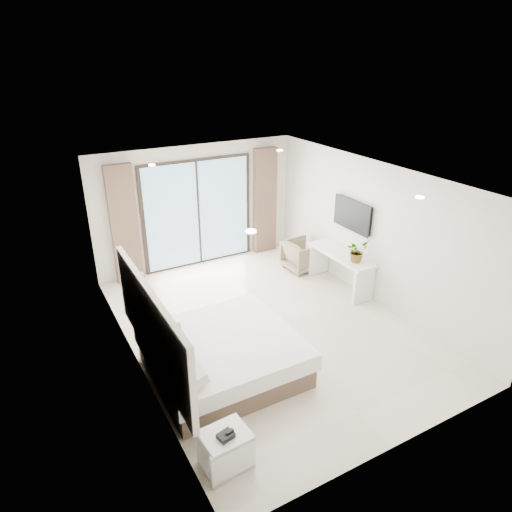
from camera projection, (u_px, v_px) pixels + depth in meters
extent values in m
plane|color=beige|center=(268.00, 326.00, 8.13)|extent=(6.20, 6.20, 0.00)
cube|color=silver|center=(197.00, 206.00, 10.04)|extent=(4.60, 0.02, 2.70)
cube|color=silver|center=(409.00, 358.00, 5.10)|extent=(4.60, 0.02, 2.70)
cube|color=silver|center=(131.00, 290.00, 6.56)|extent=(0.02, 6.20, 2.70)
cube|color=silver|center=(374.00, 233.00, 8.59)|extent=(0.02, 6.20, 2.70)
cube|color=white|center=(269.00, 178.00, 7.01)|extent=(4.60, 6.20, 0.02)
cube|color=silver|center=(151.00, 326.00, 6.05)|extent=(0.08, 3.00, 1.20)
cube|color=black|center=(353.00, 215.00, 8.93)|extent=(0.06, 1.00, 0.58)
cube|color=black|center=(352.00, 215.00, 8.91)|extent=(0.02, 1.04, 0.62)
cube|color=black|center=(198.00, 213.00, 10.08)|extent=(2.56, 0.04, 2.42)
cube|color=#85B3D5|center=(199.00, 214.00, 10.05)|extent=(2.40, 0.01, 2.30)
cube|color=brown|center=(124.00, 225.00, 9.24)|extent=(0.55, 0.14, 2.50)
cube|color=brown|center=(265.00, 201.00, 10.70)|extent=(0.55, 0.14, 2.50)
cylinder|color=white|center=(251.00, 231.00, 5.01)|extent=(0.12, 0.12, 0.02)
cylinder|color=white|center=(420.00, 197.00, 6.16)|extent=(0.12, 0.12, 0.02)
cylinder|color=white|center=(152.00, 165.00, 7.88)|extent=(0.12, 0.12, 0.02)
cylinder|color=white|center=(280.00, 150.00, 9.03)|extent=(0.12, 0.12, 0.02)
cube|color=brown|center=(224.00, 363.00, 6.91)|extent=(2.05, 1.95, 0.33)
cube|color=white|center=(223.00, 347.00, 6.79)|extent=(2.14, 2.03, 0.27)
cube|color=white|center=(193.00, 377.00, 5.85)|extent=(0.28, 0.41, 0.14)
cube|color=white|center=(181.00, 359.00, 6.21)|extent=(0.28, 0.41, 0.14)
cube|color=white|center=(170.00, 342.00, 6.57)|extent=(0.28, 0.41, 0.14)
cube|color=white|center=(160.00, 327.00, 6.92)|extent=(0.28, 0.41, 0.14)
cube|color=white|center=(225.00, 435.00, 5.22)|extent=(0.57, 0.48, 0.05)
cube|color=white|center=(226.00, 463.00, 5.40)|extent=(0.57, 0.48, 0.05)
cube|color=white|center=(233.00, 462.00, 5.16)|extent=(0.55, 0.08, 0.44)
cube|color=white|center=(219.00, 438.00, 5.47)|extent=(0.55, 0.08, 0.44)
cube|color=black|center=(226.00, 436.00, 5.14)|extent=(0.21, 0.18, 0.06)
cube|color=white|center=(341.00, 255.00, 9.17)|extent=(0.50, 1.60, 0.06)
cube|color=white|center=(364.00, 286.00, 8.75)|extent=(0.48, 0.06, 0.71)
cube|color=white|center=(319.00, 259.00, 9.90)|extent=(0.48, 0.06, 0.71)
imported|color=#33662D|center=(357.00, 253.00, 8.74)|extent=(0.45, 0.49, 0.34)
imported|color=#8F735E|center=(302.00, 254.00, 10.11)|extent=(0.70, 0.74, 0.73)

